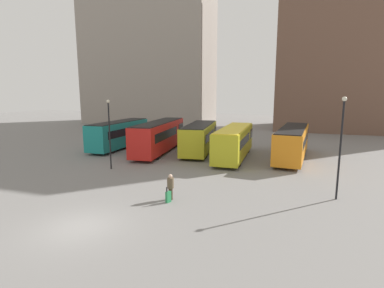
{
  "coord_description": "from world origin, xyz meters",
  "views": [
    {
      "loc": [
        9.55,
        -11.31,
        6.47
      ],
      "look_at": [
        0.99,
        14.34,
        1.85
      ],
      "focal_mm": 28.0,
      "sensor_mm": 36.0,
      "label": 1
    }
  ],
  "objects": [
    {
      "name": "traveler",
      "position": [
        2.73,
        4.97,
        0.95
      ],
      "size": [
        0.54,
        0.54,
        1.6
      ],
      "rotation": [
        0.0,
        0.0,
        1.19
      ],
      "color": "#4C3828",
      "rests_on": "ground_plane"
    },
    {
      "name": "lamp_post_0",
      "position": [
        -5.06,
        10.35,
        3.47
      ],
      "size": [
        0.28,
        0.28,
        5.92
      ],
      "color": "black",
      "rests_on": "ground_plane"
    },
    {
      "name": "bus_2",
      "position": [
        0.05,
        19.76,
        1.7
      ],
      "size": [
        3.75,
        9.81,
        3.13
      ],
      "rotation": [
        0.0,
        0.0,
        1.69
      ],
      "color": "gold",
      "rests_on": "ground_plane"
    },
    {
      "name": "ground_plane",
      "position": [
        0.0,
        0.0,
        0.0
      ],
      "size": [
        160.0,
        160.0,
        0.0
      ],
      "primitive_type": "plane",
      "color": "slate"
    },
    {
      "name": "bus_3",
      "position": [
        4.2,
        18.12,
        1.68
      ],
      "size": [
        2.63,
        10.62,
        3.09
      ],
      "rotation": [
        0.0,
        0.0,
        1.59
      ],
      "color": "gold",
      "rests_on": "ground_plane"
    },
    {
      "name": "lamp_post_1",
      "position": [
        12.41,
        8.22,
        3.65
      ],
      "size": [
        0.28,
        0.28,
        6.27
      ],
      "color": "black",
      "rests_on": "ground_plane"
    },
    {
      "name": "building_block_right",
      "position": [
        19.56,
        48.39,
        17.08
      ],
      "size": [
        25.89,
        15.66,
        34.17
      ],
      "color": "brown",
      "rests_on": "ground_plane"
    },
    {
      "name": "bus_4",
      "position": [
        9.74,
        19.76,
        1.69
      ],
      "size": [
        3.41,
        11.42,
        3.1
      ],
      "rotation": [
        0.0,
        0.0,
        1.49
      ],
      "color": "orange",
      "rests_on": "ground_plane"
    },
    {
      "name": "bus_0",
      "position": [
        -9.73,
        19.32,
        1.73
      ],
      "size": [
        2.47,
        9.98,
        3.19
      ],
      "rotation": [
        0.0,
        0.0,
        1.57
      ],
      "color": "#19847F",
      "rests_on": "ground_plane"
    },
    {
      "name": "suitcase",
      "position": [
        2.79,
        4.45,
        0.34
      ],
      "size": [
        0.29,
        0.38,
        0.98
      ],
      "rotation": [
        0.0,
        0.0,
        1.19
      ],
      "color": "#28844C",
      "rests_on": "ground_plane"
    },
    {
      "name": "building_block_left",
      "position": [
        -20.15,
        48.39,
        13.85
      ],
      "size": [
        27.07,
        11.88,
        27.7
      ],
      "color": "gray",
      "rests_on": "ground_plane"
    },
    {
      "name": "bus_1",
      "position": [
        -4.26,
        18.71,
        1.83
      ],
      "size": [
        3.68,
        12.12,
        3.36
      ],
      "rotation": [
        0.0,
        0.0,
        1.68
      ],
      "color": "red",
      "rests_on": "ground_plane"
    }
  ]
}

